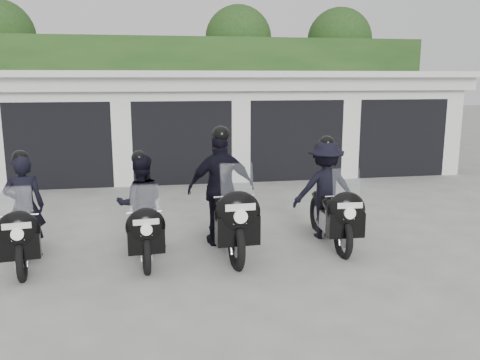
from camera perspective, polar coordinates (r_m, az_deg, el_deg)
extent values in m
plane|color=#9B9B96|center=(8.36, -3.69, -8.07)|extent=(80.00, 80.00, 0.00)
cube|color=white|center=(16.42, -7.20, 6.47)|extent=(16.00, 6.00, 2.80)
cube|color=white|center=(16.16, -7.30, 11.65)|extent=(16.40, 6.80, 0.16)
cube|color=white|center=(13.12, -6.54, 10.74)|extent=(16.40, 0.12, 0.40)
cube|color=black|center=(13.61, -6.36, 0.04)|extent=(16.00, 0.06, 0.24)
cube|color=black|center=(14.80, -18.88, 4.25)|extent=(2.60, 2.60, 2.20)
cube|color=white|center=(13.67, -19.90, 9.54)|extent=(2.60, 0.50, 0.60)
cube|color=white|center=(13.58, -13.10, 5.25)|extent=(0.50, 0.50, 2.80)
cube|color=black|center=(14.66, -6.78, 4.72)|extent=(2.60, 2.60, 2.20)
cube|color=white|center=(13.52, -6.64, 10.12)|extent=(2.60, 0.50, 0.60)
cube|color=white|center=(13.77, -0.06, 5.63)|extent=(0.50, 0.50, 2.80)
cube|color=black|center=(15.17, 5.03, 4.98)|extent=(2.60, 2.60, 2.20)
cube|color=white|center=(14.07, 6.27, 10.17)|extent=(2.60, 0.50, 0.60)
cube|color=white|center=(14.64, 12.03, 5.72)|extent=(0.50, 0.50, 2.80)
cube|color=black|center=(16.26, 15.68, 5.03)|extent=(2.60, 2.60, 2.20)
cube|color=white|center=(15.23, 17.69, 9.80)|extent=(2.60, 0.50, 0.60)
cube|color=white|center=(16.07, 22.37, 5.60)|extent=(0.50, 0.50, 2.80)
cube|color=#1D3C15|center=(20.37, -7.89, 9.51)|extent=(20.00, 2.00, 4.30)
cylinder|color=black|center=(22.58, -24.89, 7.47)|extent=(0.24, 0.24, 3.30)
sphere|color=#1D3C15|center=(22.24, -0.19, 15.56)|extent=(2.80, 2.80, 2.80)
cylinder|color=black|center=(22.21, -0.19, 8.47)|extent=(0.24, 0.24, 3.30)
sphere|color=#1D3C15|center=(23.45, 11.10, 15.14)|extent=(2.80, 2.80, 2.80)
cylinder|color=black|center=(23.42, 10.84, 8.42)|extent=(0.24, 0.24, 3.30)
torus|color=black|center=(7.83, -23.32, -8.16)|extent=(0.19, 0.69, 0.68)
torus|color=black|center=(9.10, -22.59, -5.42)|extent=(0.19, 0.69, 0.68)
cube|color=#A0A0A5|center=(8.46, -22.95, -6.23)|extent=(0.31, 0.54, 0.30)
cube|color=black|center=(8.49, -22.88, -7.22)|extent=(0.24, 1.21, 0.06)
ellipsoid|color=black|center=(8.23, -23.21, -4.45)|extent=(0.37, 0.57, 0.27)
cube|color=black|center=(8.61, -22.99, -3.63)|extent=(0.31, 0.54, 0.09)
ellipsoid|color=black|center=(7.63, -23.63, -5.24)|extent=(0.62, 0.38, 0.56)
cube|color=black|center=(7.69, -23.50, -6.77)|extent=(0.56, 0.27, 0.37)
cube|color=#B2BFC6|center=(7.57, -23.83, -2.48)|extent=(0.42, 0.16, 0.47)
cylinder|color=silver|center=(7.77, -23.60, -3.68)|extent=(0.52, 0.10, 0.03)
cube|color=white|center=(7.45, -23.80, -4.76)|extent=(0.37, 0.06, 0.08)
cube|color=white|center=(7.52, -23.68, -5.92)|extent=(0.17, 0.04, 0.09)
imported|color=black|center=(8.59, -23.05, -2.78)|extent=(0.64, 0.47, 1.63)
sphere|color=black|center=(8.45, -23.45, 2.26)|extent=(0.25, 0.25, 0.25)
torus|color=black|center=(7.58, -10.48, -8.09)|extent=(0.15, 0.67, 0.66)
torus|color=black|center=(8.82, -11.10, -5.31)|extent=(0.15, 0.67, 0.66)
cube|color=#A0A0A5|center=(8.19, -10.84, -6.14)|extent=(0.27, 0.51, 0.29)
cube|color=black|center=(8.22, -10.79, -7.14)|extent=(0.16, 1.18, 0.05)
ellipsoid|color=black|center=(7.96, -10.85, -4.35)|extent=(0.33, 0.54, 0.26)
cube|color=black|center=(8.33, -11.03, -3.52)|extent=(0.27, 0.51, 0.09)
ellipsoid|color=black|center=(7.38, -10.56, -5.15)|extent=(0.59, 0.34, 0.54)
cube|color=black|center=(7.44, -10.50, -6.69)|extent=(0.54, 0.24, 0.36)
cube|color=#B2BFC6|center=(7.31, -10.67, -2.37)|extent=(0.41, 0.13, 0.46)
cylinder|color=silver|center=(7.51, -10.70, -3.57)|extent=(0.51, 0.06, 0.03)
cube|color=white|center=(7.20, -10.50, -4.66)|extent=(0.36, 0.04, 0.08)
cube|color=white|center=(7.27, -10.47, -5.84)|extent=(0.16, 0.03, 0.09)
imported|color=black|center=(8.32, -11.07, -2.65)|extent=(0.82, 0.66, 1.59)
sphere|color=black|center=(8.17, -11.27, 2.43)|extent=(0.24, 0.24, 0.24)
torus|color=black|center=(7.62, -0.43, -7.32)|extent=(0.16, 0.81, 0.80)
torus|color=black|center=(9.10, -2.66, -4.20)|extent=(0.16, 0.81, 0.80)
cube|color=#A0A0A5|center=(8.35, -1.68, -5.07)|extent=(0.32, 0.62, 0.35)
cube|color=black|center=(8.38, -1.64, -6.27)|extent=(0.16, 1.43, 0.07)
ellipsoid|color=black|center=(8.08, -1.43, -2.89)|extent=(0.39, 0.65, 0.32)
cube|color=black|center=(8.52, -2.08, -1.99)|extent=(0.32, 0.62, 0.11)
ellipsoid|color=black|center=(7.38, -0.28, -3.73)|extent=(0.71, 0.40, 0.66)
cube|color=black|center=(7.45, -0.28, -5.61)|extent=(0.65, 0.28, 0.44)
cube|color=#B2BFC6|center=(7.31, -0.34, -0.34)|extent=(0.49, 0.15, 0.56)
cylinder|color=silver|center=(7.54, -0.66, -1.86)|extent=(0.62, 0.06, 0.03)
cube|color=white|center=(7.17, 0.06, -3.09)|extent=(0.44, 0.04, 0.10)
cube|color=white|center=(7.26, 0.00, -4.54)|extent=(0.20, 0.03, 0.11)
imported|color=black|center=(8.51, -2.12, -0.96)|extent=(1.16, 0.70, 1.93)
sphere|color=black|center=(8.36, -2.16, 5.10)|extent=(0.30, 0.30, 0.30)
torus|color=black|center=(8.24, 11.50, -6.33)|extent=(0.14, 0.72, 0.72)
torus|color=black|center=(9.54, 8.67, -3.80)|extent=(0.14, 0.72, 0.72)
cube|color=#A0A0A5|center=(8.89, 9.95, -4.51)|extent=(0.28, 0.55, 0.32)
cube|color=black|center=(8.91, 9.96, -5.52)|extent=(0.13, 1.29, 0.06)
ellipsoid|color=black|center=(8.65, 10.37, -2.67)|extent=(0.34, 0.58, 0.28)
cube|color=black|center=(9.03, 9.53, -1.90)|extent=(0.28, 0.55, 0.10)
ellipsoid|color=black|center=(8.04, 11.81, -3.35)|extent=(0.63, 0.35, 0.59)
cube|color=black|center=(8.10, 11.75, -4.90)|extent=(0.58, 0.24, 0.39)
cube|color=#B2BFC6|center=(7.98, 11.86, -0.56)|extent=(0.44, 0.13, 0.50)
cylinder|color=silver|center=(8.18, 11.40, -1.80)|extent=(0.55, 0.05, 0.03)
cube|color=white|center=(7.86, 12.26, -2.82)|extent=(0.40, 0.03, 0.09)
cube|color=white|center=(7.93, 12.13, -4.01)|extent=(0.18, 0.02, 0.10)
imported|color=black|center=(9.02, 9.52, -1.04)|extent=(1.14, 0.62, 1.73)
sphere|color=black|center=(8.88, 9.70, 4.08)|extent=(0.27, 0.27, 0.27)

